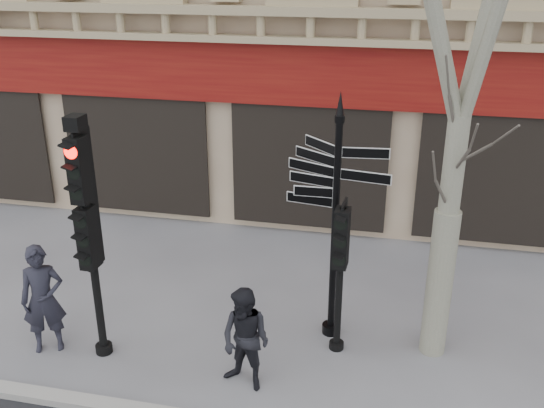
{
  "coord_description": "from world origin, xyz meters",
  "views": [
    {
      "loc": [
        1.86,
        -7.46,
        5.9
      ],
      "look_at": [
        0.11,
        0.6,
        2.47
      ],
      "focal_mm": 40.0,
      "sensor_mm": 36.0,
      "label": 1
    }
  ],
  "objects_px": {
    "traffic_signal_secondary": "(341,253)",
    "pedestrian_a": "(43,299)",
    "traffic_signal_main": "(87,212)",
    "fingerpost": "(337,179)",
    "pedestrian_b": "(246,340)"
  },
  "relations": [
    {
      "from": "pedestrian_a",
      "to": "pedestrian_b",
      "type": "relative_size",
      "value": 1.14
    },
    {
      "from": "pedestrian_b",
      "to": "fingerpost",
      "type": "bearing_deg",
      "value": 76.52
    },
    {
      "from": "traffic_signal_main",
      "to": "fingerpost",
      "type": "bearing_deg",
      "value": 22.59
    },
    {
      "from": "fingerpost",
      "to": "traffic_signal_main",
      "type": "xyz_separation_m",
      "value": [
        -3.46,
        -1.3,
        -0.3
      ]
    },
    {
      "from": "pedestrian_a",
      "to": "pedestrian_b",
      "type": "xyz_separation_m",
      "value": [
        3.32,
        -0.21,
        -0.11
      ]
    },
    {
      "from": "fingerpost",
      "to": "pedestrian_b",
      "type": "xyz_separation_m",
      "value": [
        -1.04,
        -1.6,
        -1.95
      ]
    },
    {
      "from": "fingerpost",
      "to": "traffic_signal_main",
      "type": "bearing_deg",
      "value": -140.37
    },
    {
      "from": "traffic_signal_secondary",
      "to": "fingerpost",
      "type": "bearing_deg",
      "value": 112.82
    },
    {
      "from": "traffic_signal_main",
      "to": "pedestrian_a",
      "type": "xyz_separation_m",
      "value": [
        -0.89,
        -0.08,
        -1.54
      ]
    },
    {
      "from": "fingerpost",
      "to": "traffic_signal_main",
      "type": "distance_m",
      "value": 3.71
    },
    {
      "from": "traffic_signal_main",
      "to": "pedestrian_a",
      "type": "height_order",
      "value": "traffic_signal_main"
    },
    {
      "from": "traffic_signal_main",
      "to": "pedestrian_b",
      "type": "xyz_separation_m",
      "value": [
        2.42,
        -0.29,
        -1.64
      ]
    },
    {
      "from": "pedestrian_a",
      "to": "traffic_signal_main",
      "type": "bearing_deg",
      "value": -21.39
    },
    {
      "from": "traffic_signal_secondary",
      "to": "pedestrian_a",
      "type": "height_order",
      "value": "traffic_signal_secondary"
    },
    {
      "from": "fingerpost",
      "to": "pedestrian_b",
      "type": "height_order",
      "value": "fingerpost"
    }
  ]
}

